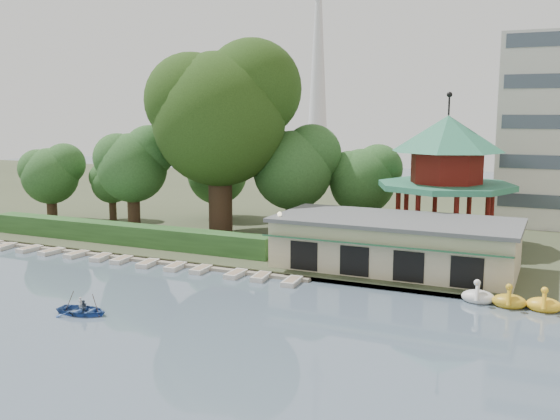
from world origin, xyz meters
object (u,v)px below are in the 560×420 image
Objects in this scene: dock at (128,257)px; big_tree at (222,109)px; pavilion at (446,167)px; rowboat_with_passengers at (82,307)px; boathouse at (395,243)px.

big_tree is (3.18, 11.01, 12.50)m from dock.
pavilion reaches higher than rowboat_with_passengers.
boathouse is 23.56m from rowboat_with_passengers.
big_tree is at bearing -169.68° from pavilion.
boathouse is (22.00, 4.77, 2.25)m from dock.
dock is 1.79× the size of big_tree.
big_tree reaches higher than pavilion.
pavilion is 2.75× the size of rowboat_with_passengers.
rowboat_with_passengers is (-17.15, -27.97, -7.01)m from pavilion.
dock is 6.94× the size of rowboat_with_passengers.
boathouse is at bearing 12.24° from dock.
rowboat_with_passengers is at bearing -81.37° from big_tree.
dock is at bearing -106.09° from big_tree.
pavilion is at bearing 58.48° from rowboat_with_passengers.
boathouse is at bearing -101.28° from pavilion.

